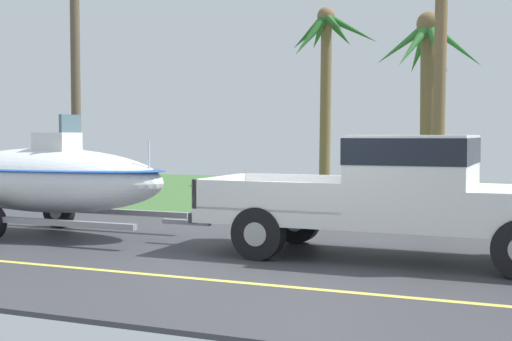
% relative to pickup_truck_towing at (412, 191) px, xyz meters
% --- Properties ---
extents(ground, '(36.00, 22.00, 0.11)m').
position_rel_pickup_truck_towing_xyz_m(ground, '(-1.31, 7.69, -1.05)').
color(ground, '#38383D').
extents(pickup_truck_towing, '(5.91, 2.04, 1.88)m').
position_rel_pickup_truck_towing_xyz_m(pickup_truck_towing, '(0.00, 0.00, 0.00)').
color(pickup_truck_towing, silver).
rests_on(pickup_truck_towing, ground).
extents(boat_on_trailer, '(6.18, 2.17, 2.25)m').
position_rel_pickup_truck_towing_xyz_m(boat_on_trailer, '(-6.81, 0.00, 0.00)').
color(boat_on_trailer, gray).
rests_on(boat_on_trailer, ground).
extents(palm_tree_near_left, '(3.23, 3.31, 6.38)m').
position_rel_pickup_truck_towing_xyz_m(palm_tree_near_left, '(-5.51, 13.51, 3.67)').
color(palm_tree_near_left, brown).
rests_on(palm_tree_near_left, ground).
extents(palm_tree_far_left, '(3.12, 2.63, 5.29)m').
position_rel_pickup_truck_towing_xyz_m(palm_tree_far_left, '(-1.25, 9.34, 2.67)').
color(palm_tree_far_left, brown).
rests_on(palm_tree_far_left, ground).
extents(utility_pole, '(0.24, 1.80, 8.36)m').
position_rel_pickup_truck_towing_xyz_m(utility_pole, '(-9.25, 4.16, 3.29)').
color(utility_pole, brown).
rests_on(utility_pole, ground).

